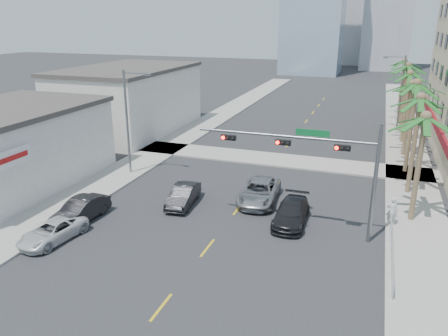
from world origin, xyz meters
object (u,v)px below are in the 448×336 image
object	(u,v)px
car_parked_far	(52,231)
pedestrian	(392,211)
traffic_signal_mast	(321,158)
car_lane_right	(291,213)
car_lane_center	(259,191)
car_parked_mid	(80,210)
car_lane_left	(183,195)

from	to	relation	value
car_parked_far	pedestrian	distance (m)	21.57
traffic_signal_mast	car_lane_right	size ratio (longest dim) A/B	2.23
car_parked_far	car_lane_center	size ratio (longest dim) A/B	0.80
car_parked_mid	pedestrian	size ratio (longest dim) A/B	2.43
car_lane_right	pedestrian	xyz separation A→B (m)	(6.27, 1.65, 0.39)
car_lane_right	pedestrian	distance (m)	6.50
traffic_signal_mast	car_lane_center	size ratio (longest dim) A/B	1.97
car_lane_right	traffic_signal_mast	bearing A→B (deg)	-33.25
car_parked_mid	car_parked_far	world-z (taller)	car_parked_mid
car_lane_left	car_lane_right	distance (m)	8.06
traffic_signal_mast	car_lane_left	bearing A→B (deg)	171.52
car_parked_far	car_lane_right	bearing A→B (deg)	36.61
traffic_signal_mast	car_lane_left	size ratio (longest dim) A/B	2.54
traffic_signal_mast	car_parked_mid	size ratio (longest dim) A/B	2.37
car_parked_far	car_lane_left	world-z (taller)	car_lane_left
car_parked_mid	pedestrian	bearing A→B (deg)	20.38
car_lane_right	car_lane_left	bearing A→B (deg)	175.77
car_parked_mid	pedestrian	distance (m)	20.63
pedestrian	car_parked_mid	bearing A→B (deg)	17.65
car_lane_left	car_parked_mid	bearing A→B (deg)	-144.57
traffic_signal_mast	pedestrian	world-z (taller)	traffic_signal_mast
pedestrian	car_parked_far	bearing A→B (deg)	25.07
car_lane_center	traffic_signal_mast	bearing A→B (deg)	-43.71
car_lane_left	car_lane_right	bearing A→B (deg)	-9.19
car_lane_center	car_parked_mid	bearing A→B (deg)	-149.50
car_lane_right	car_lane_center	bearing A→B (deg)	135.05
car_parked_far	car_lane_right	xyz separation A→B (m)	(13.33, 7.33, 0.10)
car_parked_mid	car_lane_right	bearing A→B (deg)	21.52
car_parked_mid	car_lane_left	distance (m)	7.22
car_parked_far	car_parked_mid	bearing A→B (deg)	99.72
car_lane_center	car_lane_right	distance (m)	4.08
traffic_signal_mast	car_lane_right	distance (m)	4.81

